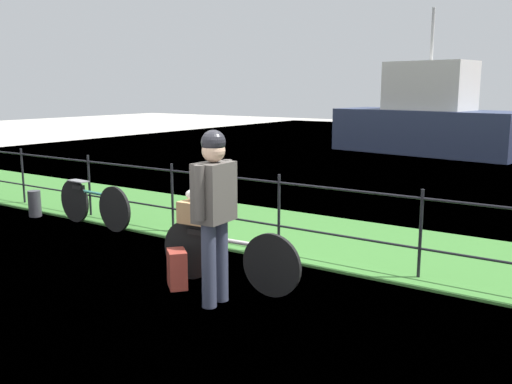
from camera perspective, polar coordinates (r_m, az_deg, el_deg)
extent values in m
plane|color=#B2ADA3|center=(5.74, -8.66, -10.76)|extent=(60.00, 60.00, 0.00)
cube|color=#38702D|center=(7.98, 5.74, -4.47)|extent=(27.00, 2.40, 0.03)
plane|color=slate|center=(16.98, 21.73, 2.74)|extent=(30.00, 30.00, 0.00)
cylinder|color=black|center=(10.94, -22.36, 1.45)|extent=(0.04, 0.04, 1.00)
cylinder|color=black|center=(9.50, -16.38, 0.56)|extent=(0.04, 0.04, 1.00)
cylinder|color=black|center=(8.20, -8.39, -0.65)|extent=(0.04, 0.04, 1.00)
cylinder|color=black|center=(7.12, 2.31, -2.24)|extent=(0.04, 0.04, 1.00)
cylinder|color=black|center=(6.37, 16.18, -4.17)|extent=(0.04, 0.04, 1.00)
cylinder|color=black|center=(7.15, 2.31, -3.42)|extent=(18.00, 0.03, 0.03)
cylinder|color=black|center=(7.04, 2.34, 0.95)|extent=(18.00, 0.03, 0.03)
cylinder|color=black|center=(5.69, 1.59, -7.36)|extent=(0.65, 0.08, 0.65)
cylinder|color=black|center=(6.25, -6.75, -5.79)|extent=(0.65, 0.08, 0.65)
cylinder|color=#BCB7B2|center=(5.90, -2.80, -4.90)|extent=(0.81, 0.09, 0.04)
cube|color=black|center=(6.12, -5.91, -3.95)|extent=(0.20, 0.10, 0.06)
cube|color=slate|center=(6.09, -5.92, -3.11)|extent=(0.37, 0.18, 0.02)
cube|color=#A87F51|center=(6.07, -5.94, -1.99)|extent=(0.34, 0.31, 0.23)
ellipsoid|color=silver|center=(6.03, -5.98, -0.32)|extent=(0.29, 0.16, 0.13)
sphere|color=silver|center=(5.95, -5.07, 0.12)|extent=(0.11, 0.11, 0.11)
cylinder|color=#383D51|center=(5.57, -3.54, -6.85)|extent=(0.14, 0.14, 0.82)
cylinder|color=#383D51|center=(5.42, -4.76, -7.37)|extent=(0.14, 0.14, 0.82)
cube|color=#4C4742|center=(5.33, -4.24, -0.01)|extent=(0.28, 0.41, 0.56)
cylinder|color=#4C4742|center=(5.50, -2.91, 0.63)|extent=(0.10, 0.10, 0.50)
cylinder|color=#4C4742|center=(5.15, -5.66, -0.08)|extent=(0.10, 0.10, 0.50)
sphere|color=tan|center=(5.27, -4.29, 4.17)|extent=(0.22, 0.22, 0.22)
sphere|color=black|center=(5.26, -4.30, 5.00)|extent=(0.23, 0.23, 0.23)
cube|color=maroon|center=(6.03, -7.93, -7.65)|extent=(0.33, 0.32, 0.40)
cylinder|color=#38383D|center=(9.86, -21.33, -1.10)|extent=(0.20, 0.20, 0.43)
cylinder|color=black|center=(8.45, -14.01, -1.68)|extent=(0.67, 0.09, 0.67)
cylinder|color=black|center=(9.24, -17.74, -0.85)|extent=(0.67, 0.09, 0.67)
cylinder|color=#337F70|center=(8.81, -16.02, -0.08)|extent=(0.77, 0.10, 0.04)
cube|color=black|center=(9.10, -17.40, 0.49)|extent=(0.21, 0.10, 0.06)
cube|color=slate|center=(9.08, -17.43, 1.06)|extent=(0.37, 0.18, 0.02)
cube|color=#2D3856|center=(18.85, 16.81, 5.81)|extent=(6.10, 3.03, 1.37)
cube|color=silver|center=(18.80, 17.04, 10.16)|extent=(2.77, 1.88, 1.49)
cylinder|color=#B2B2B2|center=(18.87, 17.30, 14.86)|extent=(0.10, 0.10, 1.60)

